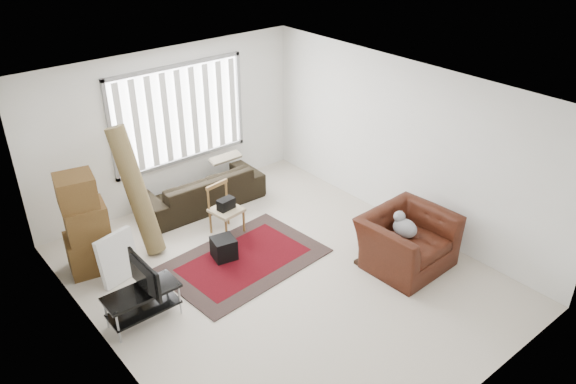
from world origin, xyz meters
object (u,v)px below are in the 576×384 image
at_px(side_chair, 225,207).
at_px(tv_stand, 142,299).
at_px(sofa, 202,185).
at_px(moving_boxes, 85,227).
at_px(armchair, 407,238).

bearing_deg(side_chair, tv_stand, -159.42).
bearing_deg(sofa, side_chair, 82.10).
distance_m(tv_stand, moving_boxes, 1.57).
distance_m(tv_stand, armchair, 3.78).
height_order(sofa, armchair, armchair).
relative_size(sofa, armchair, 1.67).
bearing_deg(moving_boxes, sofa, 13.53).
height_order(tv_stand, side_chair, side_chair).
distance_m(tv_stand, side_chair, 2.28).
xyz_separation_m(sofa, armchair, (1.36, -3.40, 0.05)).
height_order(moving_boxes, sofa, moving_boxes).
height_order(moving_boxes, side_chair, moving_boxes).
height_order(sofa, side_chair, side_chair).
bearing_deg(sofa, moving_boxes, 15.47).
xyz_separation_m(tv_stand, side_chair, (2.00, 1.08, 0.12)).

